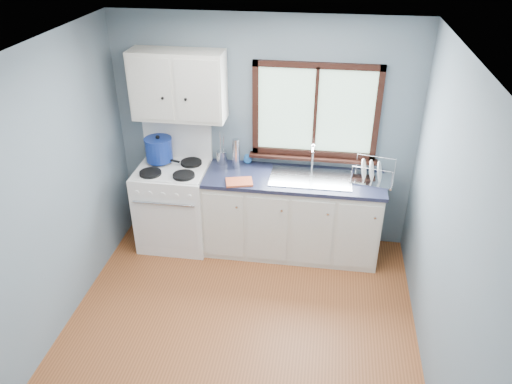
# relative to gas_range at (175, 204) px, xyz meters

# --- Properties ---
(floor) EXTENTS (3.20, 3.60, 0.02)m
(floor) POSITION_rel_gas_range_xyz_m (0.95, -1.47, -0.50)
(floor) COLOR brown
(floor) RESTS_ON ground
(ceiling) EXTENTS (3.20, 3.60, 0.02)m
(ceiling) POSITION_rel_gas_range_xyz_m (0.95, -1.47, 2.02)
(ceiling) COLOR white
(ceiling) RESTS_ON wall_back
(wall_back) EXTENTS (3.20, 0.02, 2.50)m
(wall_back) POSITION_rel_gas_range_xyz_m (0.95, 0.34, 0.76)
(wall_back) COLOR slate
(wall_back) RESTS_ON ground
(wall_left) EXTENTS (0.02, 3.60, 2.50)m
(wall_left) POSITION_rel_gas_range_xyz_m (-0.66, -1.47, 0.76)
(wall_left) COLOR slate
(wall_left) RESTS_ON ground
(wall_right) EXTENTS (0.02, 3.60, 2.50)m
(wall_right) POSITION_rel_gas_range_xyz_m (2.56, -1.47, 0.76)
(wall_right) COLOR slate
(wall_right) RESTS_ON ground
(gas_range) EXTENTS (0.76, 0.69, 1.36)m
(gas_range) POSITION_rel_gas_range_xyz_m (0.00, 0.00, 0.00)
(gas_range) COLOR white
(gas_range) RESTS_ON floor
(base_cabinets) EXTENTS (1.85, 0.60, 0.88)m
(base_cabinets) POSITION_rel_gas_range_xyz_m (1.31, 0.02, -0.08)
(base_cabinets) COLOR silver
(base_cabinets) RESTS_ON floor
(countertop) EXTENTS (1.89, 0.64, 0.04)m
(countertop) POSITION_rel_gas_range_xyz_m (1.31, 0.02, 0.41)
(countertop) COLOR black
(countertop) RESTS_ON base_cabinets
(sink) EXTENTS (0.84, 0.46, 0.44)m
(sink) POSITION_rel_gas_range_xyz_m (1.49, 0.02, 0.37)
(sink) COLOR silver
(sink) RESTS_ON countertop
(window) EXTENTS (1.36, 0.10, 1.03)m
(window) POSITION_rel_gas_range_xyz_m (1.48, 0.30, 0.98)
(window) COLOR #9EC6A8
(window) RESTS_ON wall_back
(upper_cabinets) EXTENTS (0.95, 0.35, 0.70)m
(upper_cabinets) POSITION_rel_gas_range_xyz_m (0.10, 0.15, 1.31)
(upper_cabinets) COLOR silver
(upper_cabinets) RESTS_ON wall_back
(skillet) EXTENTS (0.40, 0.32, 0.05)m
(skillet) POSITION_rel_gas_range_xyz_m (-0.16, 0.14, 0.49)
(skillet) COLOR black
(skillet) RESTS_ON gas_range
(stockpot) EXTENTS (0.33, 0.33, 0.29)m
(stockpot) POSITION_rel_gas_range_xyz_m (-0.17, 0.13, 0.60)
(stockpot) COLOR navy
(stockpot) RESTS_ON gas_range
(utensil_crock) EXTENTS (0.14, 0.14, 0.37)m
(utensil_crock) POSITION_rel_gas_range_xyz_m (0.50, 0.23, 0.50)
(utensil_crock) COLOR silver
(utensil_crock) RESTS_ON countertop
(thermos) EXTENTS (0.09, 0.09, 0.33)m
(thermos) POSITION_rel_gas_range_xyz_m (0.68, 0.14, 0.59)
(thermos) COLOR silver
(thermos) RESTS_ON countertop
(soap_bottle) EXTENTS (0.10, 0.10, 0.23)m
(soap_bottle) POSITION_rel_gas_range_xyz_m (0.78, 0.24, 0.54)
(soap_bottle) COLOR #205FA9
(soap_bottle) RESTS_ON countertop
(dish_towel) EXTENTS (0.31, 0.25, 0.02)m
(dish_towel) POSITION_rel_gas_range_xyz_m (0.77, -0.19, 0.44)
(dish_towel) COLOR #C0522E
(dish_towel) RESTS_ON countertop
(dish_rack) EXTENTS (0.47, 0.39, 0.22)m
(dish_rack) POSITION_rel_gas_range_xyz_m (2.11, 0.07, 0.48)
(dish_rack) COLOR silver
(dish_rack) RESTS_ON countertop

